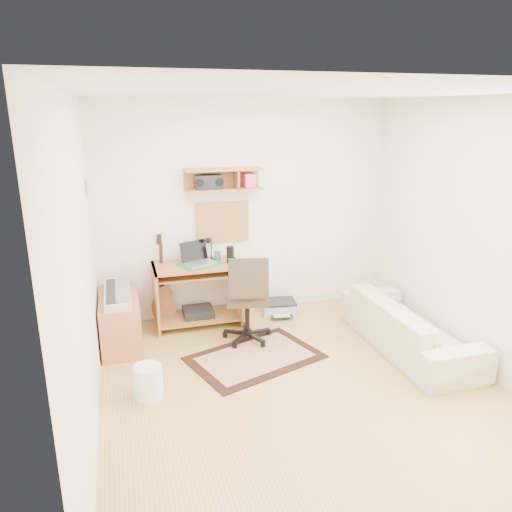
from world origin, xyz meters
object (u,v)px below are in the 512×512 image
object	(u,v)px
task_chair	(247,297)
cabinet	(120,321)
printer	(279,307)
sofa	(409,317)
desk	(198,294)

from	to	relation	value
task_chair	cabinet	bearing A→B (deg)	178.86
cabinet	printer	size ratio (longest dim) A/B	2.13
cabinet	sofa	bearing A→B (deg)	-17.87
cabinet	desk	bearing A→B (deg)	18.16
task_chair	sofa	size ratio (longest dim) A/B	0.56
desk	printer	distance (m)	1.07
task_chair	printer	world-z (taller)	task_chair
desk	task_chair	bearing A→B (deg)	-52.19
task_chair	cabinet	xyz separation A→B (m)	(-1.36, 0.29, -0.24)
task_chair	sofa	distance (m)	1.74
sofa	cabinet	bearing A→B (deg)	72.13
task_chair	printer	xyz separation A→B (m)	(0.58, 0.61, -0.43)
desk	printer	xyz separation A→B (m)	(1.03, 0.02, -0.29)
desk	sofa	size ratio (longest dim) A/B	0.55
printer	sofa	bearing A→B (deg)	-42.86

